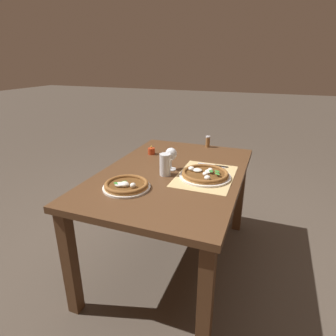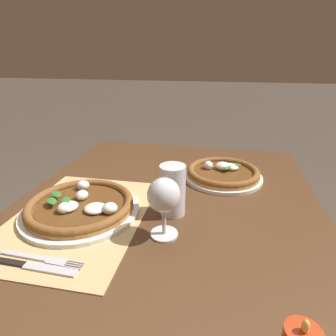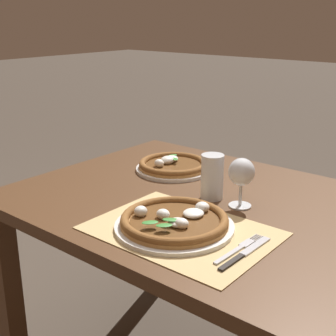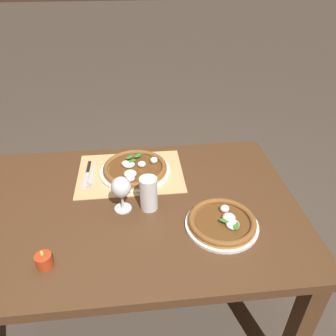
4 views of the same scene
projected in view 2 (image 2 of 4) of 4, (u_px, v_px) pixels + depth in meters
The scene contains 8 objects.
dining_table at pixel (159, 256), 0.78m from camera, with size 1.38×0.92×0.74m.
paper_placemat at pixel (79, 216), 0.78m from camera, with size 0.49×0.35×0.00m, color tan.
pizza_near at pixel (81, 206), 0.79m from camera, with size 0.33×0.33×0.05m.
pizza_far at pixel (223, 173), 1.01m from camera, with size 0.28×0.28×0.05m.
wine_glass at pixel (164, 198), 0.66m from camera, with size 0.08×0.08×0.16m.
pint_glass at pixel (173, 191), 0.77m from camera, with size 0.07×0.07×0.15m.
fork at pixel (42, 259), 0.61m from camera, with size 0.03×0.20×0.00m.
knife at pixel (30, 266), 0.59m from camera, with size 0.02×0.22×0.01m.
Camera 2 is at (0.61, 0.14, 1.16)m, focal length 30.00 mm.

